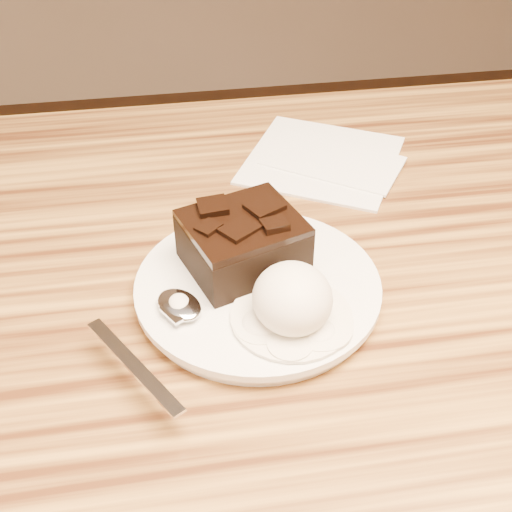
{
  "coord_description": "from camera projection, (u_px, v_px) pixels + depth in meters",
  "views": [
    {
      "loc": [
        -0.09,
        -0.44,
        1.17
      ],
      "look_at": [
        -0.02,
        0.01,
        0.79
      ],
      "focal_mm": 47.41,
      "sensor_mm": 36.0,
      "label": 1
    }
  ],
  "objects": [
    {
      "name": "spoon",
      "position": [
        179.0,
        306.0,
        0.57
      ],
      "size": [
        0.12,
        0.17,
        0.01
      ],
      "primitive_type": null,
      "rotation": [
        0.0,
        0.0,
        0.55
      ],
      "color": "silver",
      "rests_on": "plate"
    },
    {
      "name": "crumb_c",
      "position": [
        244.0,
        327.0,
        0.55
      ],
      "size": [
        0.01,
        0.01,
        0.0
      ],
      "primitive_type": "cube",
      "rotation": [
        0.0,
        0.0,
        0.94
      ],
      "color": "black",
      "rests_on": "plate"
    },
    {
      "name": "melt_puddle",
      "position": [
        292.0,
        318.0,
        0.56
      ],
      "size": [
        0.1,
        0.1,
        0.0
      ],
      "primitive_type": "cylinder",
      "color": "white",
      "rests_on": "plate"
    },
    {
      "name": "crumb_a",
      "position": [
        266.0,
        328.0,
        0.55
      ],
      "size": [
        0.01,
        0.01,
        0.0
      ],
      "primitive_type": "cube",
      "rotation": [
        0.0,
        0.0,
        1.3
      ],
      "color": "black",
      "rests_on": "plate"
    },
    {
      "name": "plate",
      "position": [
        258.0,
        290.0,
        0.61
      ],
      "size": [
        0.22,
        0.22,
        0.02
      ],
      "primitive_type": "cylinder",
      "color": "white",
      "rests_on": "dining_table"
    },
    {
      "name": "crumb_b",
      "position": [
        240.0,
        298.0,
        0.58
      ],
      "size": [
        0.01,
        0.01,
        0.0
      ],
      "primitive_type": "cube",
      "rotation": [
        0.0,
        0.0,
        0.11
      ],
      "color": "black",
      "rests_on": "plate"
    },
    {
      "name": "brownie",
      "position": [
        243.0,
        246.0,
        0.6
      ],
      "size": [
        0.12,
        0.11,
        0.05
      ],
      "primitive_type": "cube",
      "rotation": [
        0.0,
        0.0,
        0.33
      ],
      "color": "black",
      "rests_on": "plate"
    },
    {
      "name": "ice_cream_scoop",
      "position": [
        292.0,
        298.0,
        0.55
      ],
      "size": [
        0.07,
        0.07,
        0.06
      ],
      "primitive_type": "ellipsoid",
      "color": "silver",
      "rests_on": "plate"
    },
    {
      "name": "napkin",
      "position": [
        322.0,
        159.0,
        0.79
      ],
      "size": [
        0.22,
        0.22,
        0.01
      ],
      "primitive_type": "cube",
      "rotation": [
        0.0,
        0.0,
        -0.5
      ],
      "color": "white",
      "rests_on": "dining_table"
    }
  ]
}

